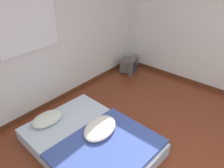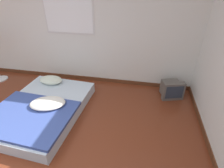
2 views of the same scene
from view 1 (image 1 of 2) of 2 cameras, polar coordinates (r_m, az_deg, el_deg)
name	(u,v)px [view 1 (image 1 of 2)]	position (r m, az deg, el deg)	size (l,w,h in m)	color
wall_back	(36,42)	(3.92, -19.22, 10.30)	(7.69, 0.08, 2.60)	silver
mattress_bed	(90,141)	(3.40, -5.64, -14.61)	(1.51, 2.00, 0.35)	silver
crt_tv	(129,65)	(5.46, 4.59, 4.95)	(0.49, 0.45, 0.39)	#56514C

